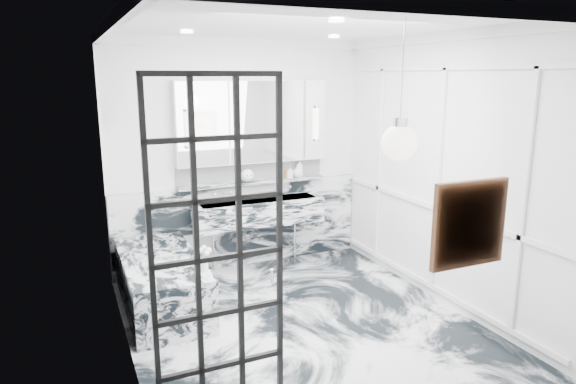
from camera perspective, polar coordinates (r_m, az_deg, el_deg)
name	(u,v)px	position (r m, az deg, el deg)	size (l,w,h in m)	color
floor	(301,323)	(5.20, 1.43, -14.34)	(3.60, 3.60, 0.00)	silver
ceiling	(303,25)	(4.64, 1.63, 18.09)	(3.60, 3.60, 0.00)	white
wall_back	(239,156)	(6.37, -5.41, 3.99)	(3.60, 3.60, 0.00)	white
wall_front	(428,240)	(3.24, 15.26, -5.13)	(3.60, 3.60, 0.00)	white
wall_left	(121,200)	(4.31, -18.10, -0.89)	(3.60, 3.60, 0.00)	white
wall_right	(440,171)	(5.59, 16.55, 2.26)	(3.60, 3.60, 0.00)	white
marble_clad_back	(242,225)	(6.54, -5.18, -3.63)	(3.18, 0.05, 1.05)	silver
marble_clad_left	(123,207)	(4.32, -17.85, -1.64)	(0.02, 3.56, 2.68)	silver
panel_molding	(438,180)	(5.59, 16.32, 1.24)	(0.03, 3.40, 2.30)	white
soap_bottle_a	(300,168)	(6.61, 1.31, 2.67)	(0.09, 0.09, 0.23)	#8C5919
soap_bottle_b	(290,172)	(6.56, 0.24, 2.25)	(0.07, 0.07, 0.16)	#4C4C51
soap_bottle_c	(298,171)	(6.60, 1.07, 2.37)	(0.13, 0.13, 0.17)	silver
face_pot	(247,176)	(6.35, -4.56, 1.83)	(0.17, 0.17, 0.17)	white
amber_bottle	(286,174)	(6.54, -0.18, 1.97)	(0.04, 0.04, 0.10)	#8C5919
flower_vase	(204,265)	(5.00, -9.31, -8.00)	(0.08, 0.08, 0.12)	silver
crittall_door	(219,258)	(3.46, -7.69, -7.25)	(0.88, 0.04, 2.39)	black
artwork	(469,224)	(3.49, 19.51, -3.36)	(0.47, 0.05, 0.47)	gold
pendant_light	(399,143)	(3.56, 12.26, 5.36)	(0.24, 0.24, 0.24)	white
trough_sink	(259,212)	(6.33, -3.29, -2.22)	(1.60, 0.45, 0.30)	silver
ledge	(254,182)	(6.41, -3.85, 1.07)	(1.90, 0.14, 0.04)	silver
subway_tile	(252,171)	(6.44, -4.06, 2.35)	(1.90, 0.03, 0.23)	white
mirror_cabinet	(252,122)	(6.30, -3.97, 7.77)	(1.90, 0.16, 1.00)	white
sconce_left	(188,129)	(5.98, -11.10, 6.91)	(0.07, 0.07, 0.40)	white
sconce_right	(316,123)	(6.54, 3.15, 7.61)	(0.07, 0.07, 0.40)	white
bathtub	(162,283)	(5.55, -13.86, -9.78)	(0.75, 1.65, 0.55)	silver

